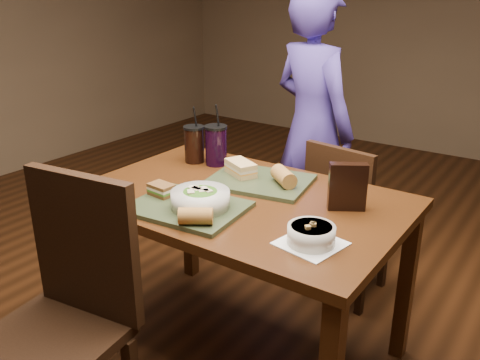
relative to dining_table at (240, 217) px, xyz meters
name	(u,v)px	position (x,y,z in m)	size (l,w,h in m)	color
ground	(240,348)	(0.00, 0.00, -0.66)	(6.00, 6.00, 0.00)	#381C0B
dining_table	(240,217)	(0.00, 0.00, 0.00)	(1.30, 0.85, 0.75)	#42220D
chair_near	(65,307)	(-0.21, -0.72, -0.11)	(0.48, 0.48, 0.99)	black
chair_far	(343,215)	(0.18, 0.64, -0.19)	(0.42, 0.42, 0.85)	black
diner	(312,128)	(-0.19, 0.99, 0.13)	(0.57, 0.38, 1.57)	#433289
tray_near	(187,207)	(-0.09, -0.22, 0.10)	(0.42, 0.32, 0.02)	#2F3921
tray_far	(260,181)	(-0.01, 0.17, 0.10)	(0.42, 0.32, 0.02)	#2F3921
salad_bowl	(200,198)	(-0.04, -0.21, 0.15)	(0.22, 0.22, 0.07)	silver
soup_bowl	(311,234)	(0.42, -0.20, 0.13)	(0.22, 0.22, 0.08)	white
sandwich_near	(161,190)	(-0.24, -0.20, 0.13)	(0.10, 0.08, 0.05)	#593819
sandwich_far	(241,168)	(-0.11, 0.17, 0.14)	(0.17, 0.14, 0.06)	tan
baguette_near	(196,216)	(0.04, -0.33, 0.14)	(0.06, 0.06, 0.12)	#AD7533
baguette_far	(284,177)	(0.10, 0.18, 0.14)	(0.07, 0.07, 0.14)	#AD7533
cup_cola	(194,144)	(-0.43, 0.23, 0.18)	(0.10, 0.10, 0.27)	black
cup_berry	(216,145)	(-0.32, 0.26, 0.19)	(0.11, 0.11, 0.29)	black
chip_bag	(347,187)	(0.40, 0.12, 0.18)	(0.14, 0.04, 0.18)	black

